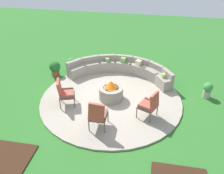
% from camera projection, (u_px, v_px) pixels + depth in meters
% --- Properties ---
extents(ground_plane, '(24.00, 24.00, 0.00)m').
position_uv_depth(ground_plane, '(111.00, 100.00, 9.41)').
color(ground_plane, '#2D6B28').
extents(patio_circle, '(5.33, 5.33, 0.06)m').
position_uv_depth(patio_circle, '(111.00, 99.00, 9.40)').
color(patio_circle, '#9E9384').
rests_on(patio_circle, ground_plane).
extents(mulch_bed_left, '(1.45, 1.16, 0.04)m').
position_uv_depth(mulch_bed_left, '(6.00, 157.00, 6.97)').
color(mulch_bed_left, '#382114').
rests_on(mulch_bed_left, ground_plane).
extents(fire_pit, '(0.91, 0.91, 0.77)m').
position_uv_depth(fire_pit, '(111.00, 92.00, 9.22)').
color(fire_pit, gray).
rests_on(fire_pit, patio_circle).
extents(curved_stone_bench, '(4.53, 1.77, 0.71)m').
position_uv_depth(curved_stone_bench, '(122.00, 69.00, 10.76)').
color(curved_stone_bench, gray).
rests_on(curved_stone_bench, patio_circle).
extents(lounge_chair_front_left, '(0.71, 0.69, 1.03)m').
position_uv_depth(lounge_chair_front_left, '(64.00, 92.00, 8.77)').
color(lounge_chair_front_left, brown).
rests_on(lounge_chair_front_left, patio_circle).
extents(lounge_chair_front_right, '(0.55, 0.60, 1.09)m').
position_uv_depth(lounge_chair_front_right, '(98.00, 114.00, 7.67)').
color(lounge_chair_front_right, brown).
rests_on(lounge_chair_front_right, patio_circle).
extents(lounge_chair_back_left, '(0.74, 0.73, 1.01)m').
position_uv_depth(lounge_chair_back_left, '(150.00, 104.00, 8.15)').
color(lounge_chair_back_left, brown).
rests_on(lounge_chair_back_left, patio_circle).
extents(potted_plant_0, '(0.36, 0.36, 0.59)m').
position_uv_depth(potted_plant_0, '(71.00, 64.00, 11.32)').
color(potted_plant_0, '#A89E8E').
rests_on(potted_plant_0, ground_plane).
extents(potted_plant_1, '(0.36, 0.36, 0.63)m').
position_uv_depth(potted_plant_1, '(208.00, 89.00, 9.39)').
color(potted_plant_1, '#A89E8E').
rests_on(potted_plant_1, ground_plane).
extents(potted_plant_2, '(0.49, 0.49, 0.71)m').
position_uv_depth(potted_plant_2, '(55.00, 68.00, 10.79)').
color(potted_plant_2, brown).
rests_on(potted_plant_2, ground_plane).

